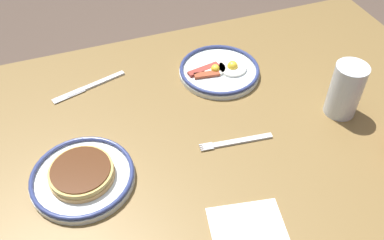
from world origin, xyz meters
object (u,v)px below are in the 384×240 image
(paper_napkin, at_px, (249,233))
(plate_center_pancakes, at_px, (82,176))
(butter_knife, at_px, (90,87))
(plate_near_main, at_px, (220,70))
(fork_near, at_px, (236,142))
(drinking_glass, at_px, (345,92))

(paper_napkin, bearing_deg, plate_center_pancakes, -40.41)
(paper_napkin, relative_size, butter_knife, 0.72)
(plate_near_main, height_order, butter_knife, plate_near_main)
(plate_center_pancakes, bearing_deg, fork_near, 178.14)
(plate_near_main, height_order, fork_near, plate_near_main)
(butter_knife, bearing_deg, paper_napkin, 111.29)
(paper_napkin, bearing_deg, butter_knife, -68.71)
(paper_napkin, bearing_deg, plate_near_main, -106.04)
(fork_near, bearing_deg, plate_near_main, -104.12)
(plate_near_main, distance_m, butter_knife, 0.36)
(drinking_glass, distance_m, butter_knife, 0.67)
(drinking_glass, xyz_separation_m, paper_napkin, (0.37, 0.24, -0.06))
(plate_center_pancakes, bearing_deg, butter_knife, -102.58)
(plate_near_main, xyz_separation_m, drinking_glass, (-0.23, 0.25, 0.05))
(drinking_glass, xyz_separation_m, fork_near, (0.30, 0.01, -0.06))
(plate_center_pancakes, relative_size, paper_napkin, 1.53)
(plate_center_pancakes, bearing_deg, plate_near_main, -150.17)
(plate_near_main, relative_size, fork_near, 1.26)
(drinking_glass, relative_size, paper_napkin, 0.95)
(drinking_glass, bearing_deg, paper_napkin, 33.11)
(plate_center_pancakes, relative_size, butter_knife, 1.09)
(butter_knife, bearing_deg, fork_near, 132.09)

